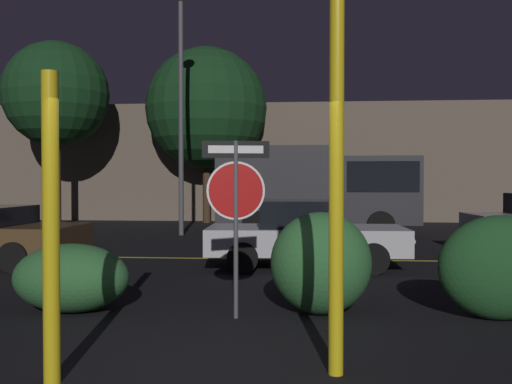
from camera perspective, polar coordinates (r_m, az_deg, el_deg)
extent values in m
plane|color=black|center=(5.76, -4.94, -16.91)|extent=(260.00, 260.00, 0.00)
cube|color=gold|center=(12.91, 0.63, -6.70)|extent=(34.15, 0.12, 0.01)
cylinder|color=#4C4C51|center=(7.37, -2.03, -3.79)|extent=(0.06, 0.06, 2.29)
cylinder|color=white|center=(7.34, -2.03, 0.14)|extent=(0.75, 0.15, 0.76)
cylinder|color=#B71414|center=(7.34, -2.03, 0.14)|extent=(0.69, 0.15, 0.70)
cube|color=black|center=(7.35, -2.03, 4.28)|extent=(0.86, 0.18, 0.22)
cube|color=white|center=(7.35, -2.03, 4.28)|extent=(0.70, 0.16, 0.10)
cylinder|color=yellow|center=(5.30, -19.82, -3.42)|extent=(0.15, 0.15, 2.74)
cylinder|color=yellow|center=(5.26, 8.04, 0.77)|extent=(0.14, 0.14, 3.50)
ellipsoid|color=#2D6633|center=(8.18, -18.00, -8.17)|extent=(1.58, 1.07, 0.93)
ellipsoid|color=#2D6633|center=(7.69, 6.50, -7.07)|extent=(1.34, 1.14, 1.36)
ellipsoid|color=#1E4C23|center=(7.96, 23.19, -6.96)|extent=(1.55, 0.82, 1.34)
cylinder|color=black|center=(11.91, -23.03, -6.04)|extent=(0.61, 0.22, 0.60)
cylinder|color=black|center=(13.47, -19.26, -5.17)|extent=(0.61, 0.22, 0.60)
cube|color=silver|center=(11.70, 5.02, -4.78)|extent=(4.05, 1.87, 0.52)
cube|color=black|center=(11.65, 4.43, -2.16)|extent=(1.65, 1.55, 0.54)
cylinder|color=black|center=(12.66, 10.49, -5.53)|extent=(0.61, 0.22, 0.60)
cylinder|color=black|center=(11.03, 11.66, -6.54)|extent=(0.61, 0.22, 0.60)
cylinder|color=black|center=(12.57, -0.80, -5.55)|extent=(0.61, 0.22, 0.60)
cylinder|color=black|center=(10.93, -1.35, -6.59)|extent=(0.61, 0.22, 0.60)
sphere|color=#F4EFCC|center=(12.47, 14.28, -4.31)|extent=(0.14, 0.14, 0.14)
sphere|color=#F4EFCC|center=(11.43, 15.35, -4.83)|extent=(0.14, 0.14, 0.14)
cylinder|color=black|center=(15.75, 22.25, -4.26)|extent=(0.61, 0.24, 0.60)
cube|color=#2D2D33|center=(18.60, 12.15, 0.20)|extent=(2.41, 2.17, 2.11)
cube|color=black|center=(18.59, 12.16, 1.51)|extent=(2.17, 2.22, 0.93)
cube|color=#2D2D33|center=(18.48, 2.42, 0.73)|extent=(3.92, 2.32, 2.43)
cylinder|color=black|center=(19.73, 11.57, -2.74)|extent=(0.84, 0.29, 0.84)
cylinder|color=black|center=(17.55, 12.37, -3.24)|extent=(0.84, 0.29, 0.84)
cylinder|color=black|center=(19.67, 0.55, -2.72)|extent=(0.84, 0.29, 0.84)
cylinder|color=black|center=(17.48, -0.03, -3.23)|extent=(0.84, 0.29, 0.84)
cylinder|color=#4C4C51|center=(18.50, -7.51, 7.25)|extent=(0.16, 0.16, 7.44)
cylinder|color=#422D1E|center=(23.66, -19.30, 1.28)|extent=(0.32, 0.32, 3.64)
sphere|color=#143819|center=(23.89, -19.36, 9.21)|extent=(4.09, 4.09, 4.09)
cylinder|color=#422D1E|center=(23.56, -4.96, 0.47)|extent=(0.32, 0.32, 2.92)
sphere|color=#143819|center=(23.74, -4.98, 8.34)|extent=(4.97, 4.97, 4.97)
cube|color=#6B5B4C|center=(26.01, 0.43, 2.90)|extent=(23.69, 3.54, 5.06)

